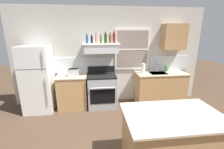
# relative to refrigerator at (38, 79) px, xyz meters

# --- Properties ---
(back_wall) EXTENTS (5.40, 0.11, 2.70)m
(back_wall) POSITION_rel_refrigerator_xyz_m (1.93, 0.39, 0.50)
(back_wall) COLOR beige
(back_wall) RESTS_ON ground_plane
(refrigerator) EXTENTS (0.70, 0.72, 1.71)m
(refrigerator) POSITION_rel_refrigerator_xyz_m (0.00, 0.00, 0.00)
(refrigerator) COLOR white
(refrigerator) RESTS_ON ground_plane
(counter_left_of_stove) EXTENTS (0.79, 0.63, 0.91)m
(counter_left_of_stove) POSITION_rel_refrigerator_xyz_m (0.85, 0.06, -0.40)
(counter_left_of_stove) COLOR tan
(counter_left_of_stove) RESTS_ON ground_plane
(toaster) EXTENTS (0.30, 0.20, 0.19)m
(toaster) POSITION_rel_refrigerator_xyz_m (0.90, 0.02, 0.15)
(toaster) COLOR silver
(toaster) RESTS_ON counter_left_of_stove
(stove_range) EXTENTS (0.76, 0.69, 1.09)m
(stove_range) POSITION_rel_refrigerator_xyz_m (1.65, 0.02, -0.39)
(stove_range) COLOR #9EA0A5
(stove_range) RESTS_ON ground_plane
(range_hood_shelf) EXTENTS (0.96, 0.52, 0.24)m
(range_hood_shelf) POSITION_rel_refrigerator_xyz_m (1.65, 0.12, 0.77)
(range_hood_shelf) COLOR silver
(bottle_blue_liqueur) EXTENTS (0.07, 0.07, 0.25)m
(bottle_blue_liqueur) POSITION_rel_refrigerator_xyz_m (1.29, 0.13, 1.00)
(bottle_blue_liqueur) COLOR #1E478C
(bottle_blue_liqueur) RESTS_ON range_hood_shelf
(bottle_balsamic_dark) EXTENTS (0.06, 0.06, 0.23)m
(bottle_balsamic_dark) POSITION_rel_refrigerator_xyz_m (1.41, 0.15, 0.99)
(bottle_balsamic_dark) COLOR black
(bottle_balsamic_dark) RESTS_ON range_hood_shelf
(bottle_rose_pink) EXTENTS (0.07, 0.07, 0.30)m
(bottle_rose_pink) POSITION_rel_refrigerator_xyz_m (1.54, 0.09, 1.02)
(bottle_rose_pink) COLOR #C67F84
(bottle_rose_pink) RESTS_ON range_hood_shelf
(bottle_olive_oil_square) EXTENTS (0.06, 0.06, 0.24)m
(bottle_olive_oil_square) POSITION_rel_refrigerator_xyz_m (1.65, 0.07, 0.99)
(bottle_olive_oil_square) COLOR #4C601E
(bottle_olive_oil_square) RESTS_ON range_hood_shelf
(bottle_dark_green_wine) EXTENTS (0.07, 0.07, 0.29)m
(bottle_dark_green_wine) POSITION_rel_refrigerator_xyz_m (1.77, 0.10, 1.01)
(bottle_dark_green_wine) COLOR #143819
(bottle_dark_green_wine) RESTS_ON range_hood_shelf
(bottle_amber_wine) EXTENTS (0.07, 0.07, 0.27)m
(bottle_amber_wine) POSITION_rel_refrigerator_xyz_m (1.89, 0.13, 1.00)
(bottle_amber_wine) COLOR brown
(bottle_amber_wine) RESTS_ON range_hood_shelf
(bottle_red_label_wine) EXTENTS (0.07, 0.07, 0.30)m
(bottle_red_label_wine) POSITION_rel_refrigerator_xyz_m (2.01, 0.18, 1.02)
(bottle_red_label_wine) COLOR maroon
(bottle_red_label_wine) RESTS_ON range_hood_shelf
(counter_right_with_sink) EXTENTS (1.43, 0.63, 0.91)m
(counter_right_with_sink) POSITION_rel_refrigerator_xyz_m (3.35, 0.06, -0.40)
(counter_right_with_sink) COLOR tan
(counter_right_with_sink) RESTS_ON ground_plane
(sink_faucet) EXTENTS (0.03, 0.17, 0.28)m
(sink_faucet) POSITION_rel_refrigerator_xyz_m (3.25, 0.16, 0.23)
(sink_faucet) COLOR silver
(sink_faucet) RESTS_ON counter_right_with_sink
(paper_towel_roll) EXTENTS (0.11, 0.11, 0.27)m
(paper_towel_roll) POSITION_rel_refrigerator_xyz_m (2.82, 0.06, 0.19)
(paper_towel_roll) COLOR white
(paper_towel_roll) RESTS_ON counter_right_with_sink
(dish_soap_bottle) EXTENTS (0.06, 0.06, 0.18)m
(dish_soap_bottle) POSITION_rel_refrigerator_xyz_m (3.53, 0.16, 0.14)
(dish_soap_bottle) COLOR #268C3F
(dish_soap_bottle) RESTS_ON counter_right_with_sink
(kitchen_island) EXTENTS (1.40, 0.90, 0.91)m
(kitchen_island) POSITION_rel_refrigerator_xyz_m (2.55, -2.15, -0.40)
(kitchen_island) COLOR tan
(kitchen_island) RESTS_ON ground_plane
(upper_cabinet_right) EXTENTS (0.64, 0.32, 0.70)m
(upper_cabinet_right) POSITION_rel_refrigerator_xyz_m (3.70, 0.20, 1.04)
(upper_cabinet_right) COLOR tan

